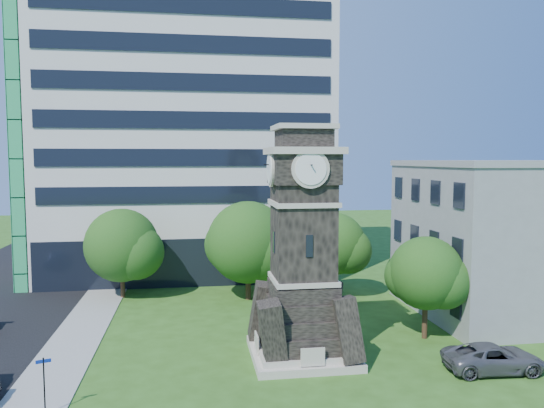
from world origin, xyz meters
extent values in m
plane|color=#2D5217|center=(0.00, 0.00, 0.00)|extent=(160.00, 160.00, 0.00)
cube|color=gray|center=(-9.50, 5.00, 0.03)|extent=(3.00, 70.00, 0.06)
cube|color=beige|center=(3.00, 2.00, 0.20)|extent=(5.40, 5.40, 0.40)
cube|color=beige|center=(3.00, 2.00, 0.55)|extent=(4.80, 4.80, 0.30)
cube|color=black|center=(3.00, 2.00, 7.20)|extent=(3.00, 3.00, 6.40)
cube|color=beige|center=(3.00, 2.00, 4.20)|extent=(3.25, 3.25, 0.25)
cube|color=beige|center=(3.00, 2.00, 8.20)|extent=(3.25, 3.25, 0.25)
cube|color=black|center=(3.00, 0.48, 6.20)|extent=(0.35, 0.08, 1.10)
cube|color=black|center=(3.00, 2.00, 10.00)|extent=(3.30, 3.30, 1.60)
cube|color=beige|center=(3.00, 2.00, 10.90)|extent=(3.70, 3.70, 0.35)
cylinder|color=white|center=(3.00, 0.23, 10.00)|extent=(1.56, 0.06, 1.56)
cylinder|color=white|center=(1.23, 2.00, 10.00)|extent=(0.06, 1.56, 1.56)
cube|color=black|center=(3.00, 2.00, 11.50)|extent=(2.60, 2.60, 0.90)
cube|color=beige|center=(3.00, 2.00, 12.10)|extent=(3.00, 3.00, 0.25)
cube|color=silver|center=(-3.00, 26.00, 14.00)|extent=(25.00, 15.00, 28.00)
cube|color=black|center=(-3.00, 18.80, 2.00)|extent=(24.50, 0.80, 4.00)
cube|color=gray|center=(20.00, 8.00, 5.00)|extent=(15.00, 12.00, 10.00)
cube|color=gray|center=(20.00, 8.00, 10.20)|extent=(15.20, 12.20, 0.40)
imported|color=#535358|center=(11.95, -1.34, 0.68)|extent=(5.03, 2.56, 1.36)
cube|color=black|center=(3.13, 0.88, 0.35)|extent=(0.06, 0.45, 0.70)
cube|color=black|center=(4.82, 0.88, 0.35)|extent=(0.06, 0.45, 0.70)
cube|color=#331E11|center=(3.97, 0.88, 0.45)|extent=(1.79, 0.48, 0.04)
cube|color=#331E11|center=(3.97, 1.10, 0.73)|extent=(1.79, 0.04, 0.40)
cylinder|color=black|center=(-8.76, -2.81, 1.22)|extent=(0.06, 0.06, 2.44)
cube|color=navy|center=(-8.76, -2.81, 2.30)|extent=(0.59, 0.04, 0.15)
cylinder|color=#332114|center=(-7.99, 15.88, 1.16)|extent=(0.34, 0.34, 2.33)
sphere|color=#31651E|center=(-7.99, 15.88, 4.01)|extent=(5.53, 5.53, 5.53)
sphere|color=#31651E|center=(-6.89, 15.33, 3.56)|extent=(4.15, 4.15, 4.15)
sphere|color=#31651E|center=(-8.96, 16.58, 3.75)|extent=(3.87, 3.87, 3.87)
cylinder|color=#332114|center=(1.37, 13.97, 1.26)|extent=(0.41, 0.41, 2.51)
sphere|color=#37651E|center=(1.37, 13.97, 4.33)|extent=(6.12, 6.12, 6.12)
sphere|color=#37651E|center=(2.60, 13.36, 3.84)|extent=(4.59, 4.59, 4.59)
sphere|color=#37651E|center=(0.30, 14.73, 4.05)|extent=(4.29, 4.29, 4.29)
cylinder|color=#332114|center=(7.90, 13.62, 1.19)|extent=(0.35, 0.35, 2.38)
sphere|color=#28661E|center=(7.90, 13.62, 4.11)|extent=(4.71, 4.71, 4.71)
sphere|color=#28661E|center=(8.84, 13.15, 3.64)|extent=(3.53, 3.53, 3.53)
sphere|color=#28661E|center=(7.07, 14.21, 3.84)|extent=(3.30, 3.30, 3.30)
cylinder|color=#332114|center=(10.69, 3.79, 1.13)|extent=(0.31, 0.31, 2.25)
sphere|color=#2C5A1A|center=(10.69, 3.79, 3.88)|extent=(4.27, 4.27, 4.27)
sphere|color=#2C5A1A|center=(11.54, 3.37, 3.44)|extent=(3.20, 3.20, 3.20)
sphere|color=#2C5A1A|center=(9.94, 4.33, 3.63)|extent=(2.99, 2.99, 2.99)
camera|label=1|loc=(-2.70, -24.84, 10.48)|focal=35.00mm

